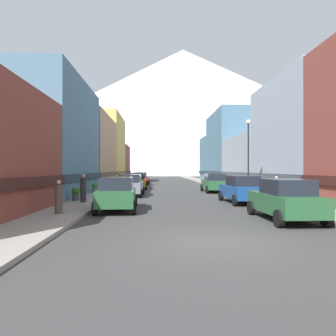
{
  "coord_description": "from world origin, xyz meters",
  "views": [
    {
      "loc": [
        -1.72,
        -9.3,
        2.21
      ],
      "look_at": [
        0.09,
        38.45,
        2.37
      ],
      "focal_mm": 33.16,
      "sensor_mm": 36.0,
      "label": 1
    }
  ],
  "objects_px": {
    "car_left_0": "(117,194)",
    "car_right_2": "(214,183)",
    "car_left_2": "(137,181)",
    "pedestrian_0": "(83,189)",
    "potted_plant_0": "(76,193)",
    "car_left_3": "(141,179)",
    "pedestrian_2": "(59,198)",
    "potted_plant_1": "(83,191)",
    "pedestrian_1": "(276,189)",
    "trash_bin_right": "(294,196)",
    "parking_meter_near": "(311,194)",
    "streetlamp_right": "(248,146)",
    "car_left_1": "(131,185)",
    "car_right_0": "(285,200)",
    "car_right_1": "(242,189)",
    "potted_plant_2": "(95,188)"
  },
  "relations": [
    {
      "from": "pedestrian_1",
      "to": "potted_plant_1",
      "type": "bearing_deg",
      "value": 170.19
    },
    {
      "from": "car_right_0",
      "to": "streetlamp_right",
      "type": "bearing_deg",
      "value": 81.55
    },
    {
      "from": "car_right_1",
      "to": "pedestrian_1",
      "type": "xyz_separation_m",
      "value": [
        2.45,
        0.39,
        -0.02
      ]
    },
    {
      "from": "pedestrian_2",
      "to": "potted_plant_1",
      "type": "bearing_deg",
      "value": 95.36
    },
    {
      "from": "potted_plant_2",
      "to": "pedestrian_1",
      "type": "relative_size",
      "value": 0.56
    },
    {
      "from": "car_right_2",
      "to": "streetlamp_right",
      "type": "relative_size",
      "value": 0.75
    },
    {
      "from": "streetlamp_right",
      "to": "car_left_0",
      "type": "bearing_deg",
      "value": -142.57
    },
    {
      "from": "car_right_2",
      "to": "streetlamp_right",
      "type": "bearing_deg",
      "value": -75.01
    },
    {
      "from": "streetlamp_right",
      "to": "pedestrian_0",
      "type": "bearing_deg",
      "value": -160.39
    },
    {
      "from": "car_left_1",
      "to": "car_right_0",
      "type": "distance_m",
      "value": 14.38
    },
    {
      "from": "car_left_0",
      "to": "car_right_2",
      "type": "relative_size",
      "value": 1.02
    },
    {
      "from": "potted_plant_0",
      "to": "potted_plant_1",
      "type": "xyz_separation_m",
      "value": [
        0.0,
        2.06,
        0.01
      ]
    },
    {
      "from": "streetlamp_right",
      "to": "potted_plant_0",
      "type": "bearing_deg",
      "value": -166.18
    },
    {
      "from": "car_left_2",
      "to": "car_right_2",
      "type": "relative_size",
      "value": 1.02
    },
    {
      "from": "trash_bin_right",
      "to": "pedestrian_0",
      "type": "height_order",
      "value": "pedestrian_0"
    },
    {
      "from": "parking_meter_near",
      "to": "pedestrian_1",
      "type": "distance_m",
      "value": 5.58
    },
    {
      "from": "car_right_2",
      "to": "potted_plant_2",
      "type": "bearing_deg",
      "value": -166.98
    },
    {
      "from": "car_left_2",
      "to": "pedestrian_0",
      "type": "height_order",
      "value": "pedestrian_0"
    },
    {
      "from": "car_right_0",
      "to": "car_right_2",
      "type": "height_order",
      "value": "same"
    },
    {
      "from": "parking_meter_near",
      "to": "potted_plant_1",
      "type": "height_order",
      "value": "parking_meter_near"
    },
    {
      "from": "car_left_1",
      "to": "potted_plant_1",
      "type": "bearing_deg",
      "value": -139.22
    },
    {
      "from": "potted_plant_1",
      "to": "car_left_1",
      "type": "bearing_deg",
      "value": 40.78
    },
    {
      "from": "parking_meter_near",
      "to": "streetlamp_right",
      "type": "height_order",
      "value": "streetlamp_right"
    },
    {
      "from": "car_left_2",
      "to": "pedestrian_0",
      "type": "relative_size",
      "value": 2.55
    },
    {
      "from": "car_right_1",
      "to": "pedestrian_1",
      "type": "distance_m",
      "value": 2.48
    },
    {
      "from": "car_left_3",
      "to": "pedestrian_0",
      "type": "height_order",
      "value": "pedestrian_0"
    },
    {
      "from": "potted_plant_0",
      "to": "pedestrian_0",
      "type": "height_order",
      "value": "pedestrian_0"
    },
    {
      "from": "car_left_3",
      "to": "pedestrian_2",
      "type": "height_order",
      "value": "car_left_3"
    },
    {
      "from": "pedestrian_0",
      "to": "pedestrian_2",
      "type": "distance_m",
      "value": 4.83
    },
    {
      "from": "car_left_3",
      "to": "car_left_2",
      "type": "bearing_deg",
      "value": -90.0
    },
    {
      "from": "potted_plant_0",
      "to": "pedestrian_0",
      "type": "distance_m",
      "value": 1.37
    },
    {
      "from": "car_right_2",
      "to": "car_left_0",
      "type": "bearing_deg",
      "value": -120.71
    },
    {
      "from": "car_left_0",
      "to": "car_left_1",
      "type": "height_order",
      "value": "same"
    },
    {
      "from": "car_right_0",
      "to": "trash_bin_right",
      "type": "relative_size",
      "value": 4.51
    },
    {
      "from": "car_left_0",
      "to": "car_right_2",
      "type": "bearing_deg",
      "value": 59.29
    },
    {
      "from": "car_left_3",
      "to": "trash_bin_right",
      "type": "distance_m",
      "value": 26.75
    },
    {
      "from": "potted_plant_1",
      "to": "pedestrian_2",
      "type": "height_order",
      "value": "pedestrian_2"
    },
    {
      "from": "car_right_2",
      "to": "pedestrian_2",
      "type": "relative_size",
      "value": 2.86
    },
    {
      "from": "pedestrian_2",
      "to": "car_left_2",
      "type": "bearing_deg",
      "value": 82.85
    },
    {
      "from": "car_right_2",
      "to": "pedestrian_0",
      "type": "bearing_deg",
      "value": -135.36
    },
    {
      "from": "parking_meter_near",
      "to": "trash_bin_right",
      "type": "relative_size",
      "value": 1.36
    },
    {
      "from": "car_left_0",
      "to": "car_left_1",
      "type": "relative_size",
      "value": 1.01
    },
    {
      "from": "potted_plant_1",
      "to": "car_left_2",
      "type": "bearing_deg",
      "value": 74.49
    },
    {
      "from": "car_left_0",
      "to": "car_left_3",
      "type": "bearing_deg",
      "value": 90.01
    },
    {
      "from": "trash_bin_right",
      "to": "potted_plant_1",
      "type": "height_order",
      "value": "trash_bin_right"
    },
    {
      "from": "parking_meter_near",
      "to": "pedestrian_1",
      "type": "relative_size",
      "value": 0.84
    },
    {
      "from": "car_right_0",
      "to": "pedestrian_2",
      "type": "xyz_separation_m",
      "value": [
        -10.05,
        1.46,
        -0.04
      ]
    },
    {
      "from": "car_right_1",
      "to": "pedestrian_2",
      "type": "height_order",
      "value": "car_right_1"
    },
    {
      "from": "potted_plant_0",
      "to": "potted_plant_1",
      "type": "height_order",
      "value": "potted_plant_0"
    },
    {
      "from": "car_right_2",
      "to": "trash_bin_right",
      "type": "distance_m",
      "value": 11.79
    }
  ]
}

